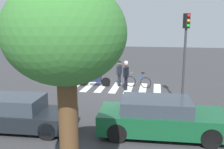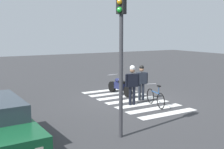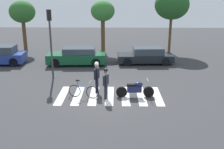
{
  "view_description": "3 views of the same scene",
  "coord_description": "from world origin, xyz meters",
  "px_view_note": "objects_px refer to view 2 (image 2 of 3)",
  "views": [
    {
      "loc": [
        -2.56,
        15.71,
        4.11
      ],
      "look_at": [
        0.09,
        0.76,
        1.02
      ],
      "focal_mm": 40.23,
      "sensor_mm": 36.0,
      "label": 1
    },
    {
      "loc": [
        -11.22,
        7.64,
        3.33
      ],
      "look_at": [
        0.81,
        0.68,
        1.24
      ],
      "focal_mm": 44.8,
      "sensor_mm": 36.0,
      "label": 2
    },
    {
      "loc": [
        0.39,
        -14.07,
        5.65
      ],
      "look_at": [
        0.11,
        1.33,
        0.85
      ],
      "focal_mm": 42.67,
      "sensor_mm": 36.0,
      "label": 3
    }
  ],
  "objects_px": {
    "leaning_bicycle": "(155,98)",
    "officer_by_motorcycle": "(141,80)",
    "officer_on_foot": "(132,82)",
    "police_motorcycle": "(120,86)",
    "traffic_light_pole": "(121,42)"
  },
  "relations": [
    {
      "from": "police_motorcycle",
      "to": "officer_by_motorcycle",
      "type": "xyz_separation_m",
      "value": [
        -1.61,
        -0.27,
        0.56
      ]
    },
    {
      "from": "officer_on_foot",
      "to": "officer_by_motorcycle",
      "type": "height_order",
      "value": "officer_on_foot"
    },
    {
      "from": "police_motorcycle",
      "to": "traffic_light_pole",
      "type": "distance_m",
      "value": 6.79
    },
    {
      "from": "leaning_bicycle",
      "to": "officer_by_motorcycle",
      "type": "distance_m",
      "value": 1.42
    },
    {
      "from": "officer_by_motorcycle",
      "to": "traffic_light_pole",
      "type": "relative_size",
      "value": 0.38
    },
    {
      "from": "leaning_bicycle",
      "to": "officer_by_motorcycle",
      "type": "bearing_deg",
      "value": -5.62
    },
    {
      "from": "leaning_bicycle",
      "to": "officer_by_motorcycle",
      "type": "relative_size",
      "value": 0.98
    },
    {
      "from": "officer_on_foot",
      "to": "leaning_bicycle",
      "type": "bearing_deg",
      "value": -131.33
    },
    {
      "from": "officer_on_foot",
      "to": "officer_by_motorcycle",
      "type": "bearing_deg",
      "value": -58.92
    },
    {
      "from": "leaning_bicycle",
      "to": "police_motorcycle",
      "type": "bearing_deg",
      "value": 2.86
    },
    {
      "from": "police_motorcycle",
      "to": "officer_by_motorcycle",
      "type": "height_order",
      "value": "officer_by_motorcycle"
    },
    {
      "from": "officer_by_motorcycle",
      "to": "traffic_light_pole",
      "type": "xyz_separation_m",
      "value": [
        -3.75,
        3.53,
        2.04
      ]
    },
    {
      "from": "traffic_light_pole",
      "to": "officer_on_foot",
      "type": "bearing_deg",
      "value": -39.25
    },
    {
      "from": "police_motorcycle",
      "to": "leaning_bicycle",
      "type": "distance_m",
      "value": 2.89
    },
    {
      "from": "leaning_bicycle",
      "to": "officer_by_motorcycle",
      "type": "xyz_separation_m",
      "value": [
        1.27,
        -0.12,
        0.62
      ]
    }
  ]
}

